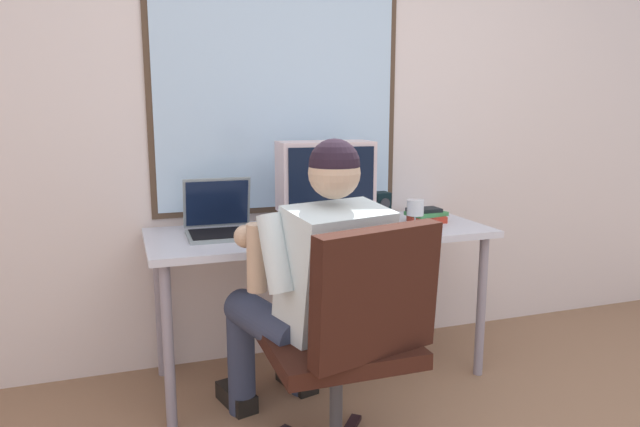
% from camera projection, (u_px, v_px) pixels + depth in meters
% --- Properties ---
extents(wall_rear, '(5.80, 0.08, 2.72)m').
position_uv_depth(wall_rear, '(335.00, 100.00, 3.11)').
color(wall_rear, silver).
rests_on(wall_rear, ground).
extents(desk, '(1.63, 0.64, 0.75)m').
position_uv_depth(desk, '(321.00, 244.00, 2.81)').
color(desk, gray).
rests_on(desk, ground).
extents(office_chair, '(0.59, 0.59, 0.94)m').
position_uv_depth(office_chair, '(354.00, 329.00, 2.07)').
color(office_chair, black).
rests_on(office_chair, ground).
extents(person_seated, '(0.64, 0.87, 1.22)m').
position_uv_depth(person_seated, '(313.00, 285.00, 2.29)').
color(person_seated, '#313850').
rests_on(person_seated, ground).
extents(crt_monitor, '(0.46, 0.24, 0.42)m').
position_uv_depth(crt_monitor, '(325.00, 178.00, 2.80)').
color(crt_monitor, beige).
rests_on(crt_monitor, desk).
extents(laptop, '(0.32, 0.32, 0.25)m').
position_uv_depth(laptop, '(220.00, 220.00, 2.70)').
color(laptop, gray).
rests_on(laptop, desk).
extents(wine_glass, '(0.08, 0.08, 0.15)m').
position_uv_depth(wine_glass, '(415.00, 210.00, 2.78)').
color(wine_glass, silver).
rests_on(wine_glass, desk).
extents(desk_speaker, '(0.08, 0.09, 0.15)m').
position_uv_depth(desk_speaker, '(381.00, 206.00, 3.00)').
color(desk_speaker, black).
rests_on(desk_speaker, desk).
extents(book_stack, '(0.21, 0.17, 0.07)m').
position_uv_depth(book_stack, '(426.00, 215.00, 2.98)').
color(book_stack, red).
rests_on(book_stack, desk).
extents(coffee_mug, '(0.08, 0.08, 0.08)m').
position_uv_depth(coffee_mug, '(282.00, 231.00, 2.59)').
color(coffee_mug, navy).
rests_on(coffee_mug, desk).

